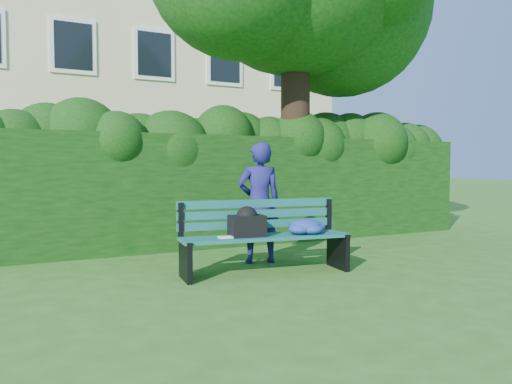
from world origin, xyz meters
name	(u,v)px	position (x,y,z in m)	size (l,w,h in m)	color
ground	(277,268)	(0.00, 0.00, 0.00)	(80.00, 80.00, 0.00)	#2D5A1A
apartment_building	(93,40)	(0.00, 13.99, 6.00)	(16.00, 8.08, 12.00)	beige
hedge	(213,191)	(0.00, 2.20, 0.90)	(10.00, 1.00, 1.80)	black
park_bench	(270,232)	(-0.22, -0.22, 0.51)	(2.13, 0.81, 0.89)	#0E484A
man_reading	(259,203)	(-0.05, 0.41, 0.81)	(0.59, 0.39, 1.63)	navy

